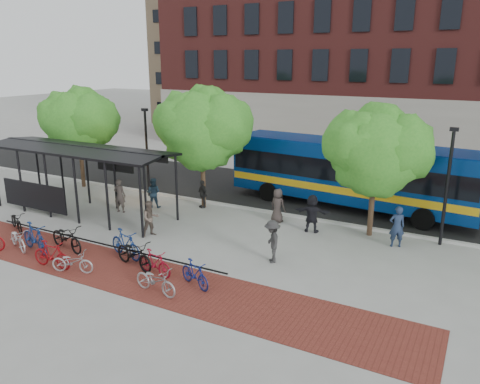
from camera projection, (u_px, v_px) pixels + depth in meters
The scene contains 31 objects.
ground at pixel (221, 236), 21.45m from camera, with size 160.00×160.00×0.00m, color #9E9E99.
asphalt_street at pixel (288, 193), 28.23m from camera, with size 160.00×8.00×0.01m, color black.
curb at pixel (259, 210), 24.83m from camera, with size 160.00×0.25×0.12m, color #B7B7B2.
brick_strip at pixel (111, 268), 18.12m from camera, with size 24.00×3.00×0.01m, color maroon.
bike_rack_rail at pixel (103, 254), 19.47m from camera, with size 12.00×0.05×0.95m, color black.
bus_shelter at pixel (78, 156), 23.90m from camera, with size 10.60×3.07×3.60m.
tree_a at pixel (79, 119), 28.51m from camera, with size 4.90×4.00×6.18m.
tree_b at pixel (204, 125), 24.37m from camera, with size 5.15×4.20×6.47m.
tree_c at pixel (378, 148), 20.42m from camera, with size 4.66×3.80×5.92m.
lamp_post_left at pixel (147, 150), 26.91m from camera, with size 0.35×0.20×5.12m.
lamp_post_right at pixel (447, 184), 19.67m from camera, with size 0.35×0.20×5.12m.
bus at pixel (350, 170), 25.04m from camera, with size 13.43×4.14×3.57m.
bike_0 at pixel (16, 221), 21.98m from camera, with size 0.62×1.78×0.93m, color black.
bike_2 at pixel (18, 239), 19.82m from camera, with size 0.62×1.79×0.94m, color #BDBDC0.
bike_3 at pixel (35, 238), 19.53m from camera, with size 0.58×2.07×1.24m, color navy.
bike_4 at pixel (67, 237), 19.70m from camera, with size 0.75×2.16×1.13m, color black.
bike_5 at pixel (52, 255), 18.03m from camera, with size 0.51×1.82×1.09m, color maroon.
bike_6 at pixel (72, 262), 17.66m from camera, with size 0.58×1.66×0.87m, color #9E9EA0.
bike_7 at pixel (125, 244), 18.96m from camera, with size 0.55×1.96×1.18m, color navy.
bike_8 at pixel (134, 254), 18.06m from camera, with size 0.75×2.16×1.13m, color black.
bike_9 at pixel (155, 263), 17.45m from camera, with size 0.46×1.64×0.98m, color maroon.
bike_10 at pixel (156, 280), 16.08m from camera, with size 0.64×1.83×0.96m, color gray.
bike_11 at pixel (195, 274), 16.56m from camera, with size 0.46×1.63×0.98m, color navy.
pedestrian_1 at pixel (120, 196), 24.49m from camera, with size 0.66×0.43×1.81m, color #37302C.
pedestrian_2 at pixel (153, 193), 25.31m from camera, with size 0.80×0.62×1.65m, color #1A2D3D.
pedestrian_4 at pixel (203, 194), 25.31m from camera, with size 0.90×0.37×1.53m, color black.
pedestrian_5 at pixel (312, 213), 21.69m from camera, with size 1.67×0.53×1.80m, color black.
pedestrian_6 at pixel (278, 205), 23.05m from camera, with size 0.83×0.54×1.70m, color #39302D.
pedestrian_7 at pixel (397, 227), 19.97m from camera, with size 0.67×0.44×1.82m, color #1F2D49.
pedestrian_8 at pixel (151, 218), 21.22m from camera, with size 0.81×0.63×1.67m, color brown.
pedestrian_9 at pixel (272, 241), 18.47m from camera, with size 1.12×0.65×1.74m, color #2B2B2B.
Camera 1 is at (10.23, -17.28, 7.85)m, focal length 35.00 mm.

